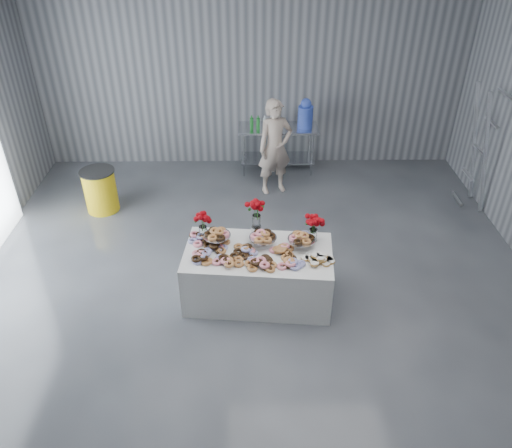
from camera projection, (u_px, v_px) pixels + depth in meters
The scene contains 17 objects.
ground at pixel (253, 317), 6.47m from camera, with size 9.00×9.00×0.00m, color #37393E.
room_walls at pixel (226, 124), 5.06m from camera, with size 8.04×9.04×4.02m.
display_table at pixel (258, 274), 6.60m from camera, with size 1.90×1.00×0.75m, color white.
prep_table at pixel (278, 141), 9.54m from camera, with size 1.50×0.60×0.90m.
donut_mounds at pixel (258, 251), 6.33m from camera, with size 1.80×0.80×0.09m, color #BA7744, non-canonical shape.
cake_stand_left at pixel (217, 234), 6.48m from camera, with size 0.36×0.36×0.17m.
cake_stand_mid at pixel (263, 236), 6.44m from camera, with size 0.36×0.36×0.17m.
cake_stand_right at pixel (302, 238), 6.41m from camera, with size 0.36×0.36×0.17m.
danish_pile at pixel (317, 258), 6.19m from camera, with size 0.48×0.48×0.11m, color white, non-canonical shape.
bouquet_left at pixel (202, 219), 6.49m from camera, with size 0.26×0.26×0.42m.
bouquet_right at pixel (314, 222), 6.43m from camera, with size 0.26×0.26×0.42m.
bouquet_center at pixel (256, 212), 6.48m from camera, with size 0.26×0.26×0.57m.
water_jug at pixel (305, 114), 9.25m from camera, with size 0.28×0.28×0.55m.
drink_bottles at pixel (261, 122), 9.22m from camera, with size 0.54×0.08×0.27m, color #268C33, non-canonical shape.
person at pixel (275, 147), 8.73m from camera, with size 0.63×0.41×1.72m, color #CC8C93.
trash_barrel at pixel (100, 190), 8.45m from camera, with size 0.58×0.58×0.75m.
stepladder at pixel (479, 149), 8.20m from camera, with size 0.24×0.53×2.13m, color silver, non-canonical shape.
Camera 1 is at (-0.03, -4.70, 4.61)m, focal length 35.00 mm.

